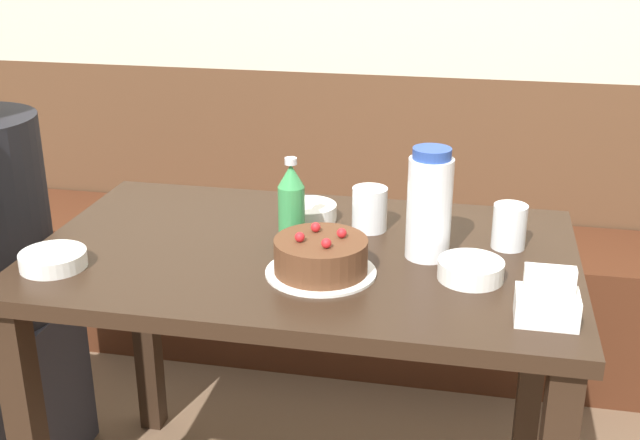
{
  "coord_description": "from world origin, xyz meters",
  "views": [
    {
      "loc": [
        0.35,
        -1.54,
        1.42
      ],
      "look_at": [
        0.02,
        0.05,
        0.78
      ],
      "focal_mm": 45.0,
      "sensor_mm": 36.0,
      "label": 1
    }
  ],
  "objects": [
    {
      "name": "glass_tumbler_short",
      "position": [
        0.12,
        0.14,
        0.78
      ],
      "size": [
        0.08,
        0.08,
        0.1
      ],
      "color": "silver",
      "rests_on": "dining_table"
    },
    {
      "name": "bowl_soup_white",
      "position": [
        -0.03,
        0.17,
        0.75
      ],
      "size": [
        0.13,
        0.13,
        0.04
      ],
      "color": "white",
      "rests_on": "dining_table"
    },
    {
      "name": "soju_bottle",
      "position": [
        -0.04,
        0.03,
        0.82
      ],
      "size": [
        0.06,
        0.06,
        0.19
      ],
      "color": "#388E4C",
      "rests_on": "dining_table"
    },
    {
      "name": "birthday_cake",
      "position": [
        0.06,
        -0.11,
        0.77
      ],
      "size": [
        0.22,
        0.22,
        0.09
      ],
      "color": "white",
      "rests_on": "dining_table"
    },
    {
      "name": "napkin_holder",
      "position": [
        0.49,
        -0.23,
        0.77
      ],
      "size": [
        0.11,
        0.08,
        0.11
      ],
      "color": "white",
      "rests_on": "dining_table"
    },
    {
      "name": "bowl_rice_small",
      "position": [
        0.35,
        -0.08,
        0.75
      ],
      "size": [
        0.13,
        0.13,
        0.04
      ],
      "color": "white",
      "rests_on": "dining_table"
    },
    {
      "name": "dining_table",
      "position": [
        0.0,
        0.0,
        0.62
      ],
      "size": [
        1.15,
        0.7,
        0.73
      ],
      "color": "black",
      "rests_on": "ground_plane"
    },
    {
      "name": "bowl_side_dish",
      "position": [
        -0.48,
        -0.19,
        0.75
      ],
      "size": [
        0.13,
        0.13,
        0.03
      ],
      "color": "white",
      "rests_on": "dining_table"
    },
    {
      "name": "water_pitcher",
      "position": [
        0.26,
        0.02,
        0.85
      ],
      "size": [
        0.09,
        0.09,
        0.24
      ],
      "color": "white",
      "rests_on": "dining_table"
    },
    {
      "name": "bench_seat",
      "position": [
        0.0,
        0.83,
        0.22
      ],
      "size": [
        2.75,
        0.38,
        0.44
      ],
      "color": "#472314",
      "rests_on": "ground_plane"
    },
    {
      "name": "glass_water_tall",
      "position": [
        0.43,
        0.1,
        0.78
      ],
      "size": [
        0.07,
        0.07,
        0.1
      ],
      "color": "silver",
      "rests_on": "dining_table"
    }
  ]
}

